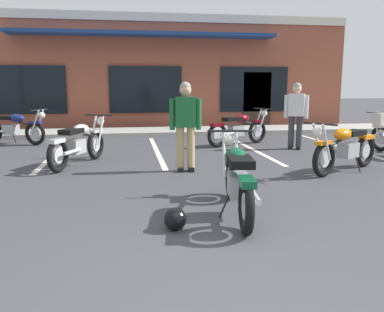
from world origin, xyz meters
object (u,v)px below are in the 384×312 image
object	(u,v)px
helmet_on_pavement	(175,219)
motorcycle_orange_scrambler	(14,127)
motorcycle_green_cafe_racer	(239,128)
person_in_shorts_foreground	(185,121)
motorcycle_silver_naked	(345,147)
motorcycle_foreground_classic	(237,178)
person_by_back_row	(296,112)
motorcycle_black_cruiser	(79,143)

from	to	relation	value
helmet_on_pavement	motorcycle_orange_scrambler	bearing A→B (deg)	115.95
motorcycle_orange_scrambler	motorcycle_green_cafe_racer	bearing A→B (deg)	-11.10
motorcycle_orange_scrambler	person_in_shorts_foreground	world-z (taller)	person_in_shorts_foreground
motorcycle_orange_scrambler	person_in_shorts_foreground	size ratio (longest dim) A/B	1.16
motorcycle_silver_naked	helmet_on_pavement	world-z (taller)	motorcycle_silver_naked
motorcycle_foreground_classic	motorcycle_orange_scrambler	bearing A→B (deg)	122.70
motorcycle_silver_naked	motorcycle_green_cafe_racer	distance (m)	3.78
motorcycle_silver_naked	motorcycle_orange_scrambler	xyz separation A→B (m)	(-7.13, 4.83, 0.00)
motorcycle_silver_naked	person_in_shorts_foreground	xyz separation A→B (m)	(-2.95, 0.55, 0.49)
motorcycle_foreground_classic	person_by_back_row	size ratio (longest dim) A/B	1.26
motorcycle_foreground_classic	motorcycle_black_cruiser	xyz separation A→B (m)	(-2.34, 3.57, 0.00)
motorcycle_green_cafe_racer	person_by_back_row	xyz separation A→B (m)	(1.24, -0.88, 0.49)
motorcycle_foreground_classic	helmet_on_pavement	world-z (taller)	motorcycle_foreground_classic
motorcycle_black_cruiser	motorcycle_orange_scrambler	distance (m)	3.99
person_in_shorts_foreground	motorcycle_foreground_classic	bearing A→B (deg)	-84.09
motorcycle_silver_naked	motorcycle_orange_scrambler	size ratio (longest dim) A/B	0.97
motorcycle_green_cafe_racer	helmet_on_pavement	size ratio (longest dim) A/B	7.49
motorcycle_foreground_classic	motorcycle_green_cafe_racer	size ratio (longest dim) A/B	1.08
motorcycle_orange_scrambler	motorcycle_foreground_classic	bearing A→B (deg)	-57.30
helmet_on_pavement	person_in_shorts_foreground	bearing A→B (deg)	79.66
motorcycle_orange_scrambler	person_by_back_row	distance (m)	7.63
person_by_back_row	motorcycle_black_cruiser	bearing A→B (deg)	-165.91
motorcycle_black_cruiser	motorcycle_orange_scrambler	xyz separation A→B (m)	(-2.12, 3.38, 0.00)
motorcycle_black_cruiser	person_by_back_row	distance (m)	5.39
motorcycle_black_cruiser	motorcycle_green_cafe_racer	size ratio (longest dim) A/B	1.01
motorcycle_black_cruiser	motorcycle_green_cafe_racer	distance (m)	4.53
motorcycle_foreground_classic	motorcycle_orange_scrambler	world-z (taller)	same
motorcycle_silver_naked	motorcycle_foreground_classic	bearing A→B (deg)	-141.65
motorcycle_orange_scrambler	person_in_shorts_foreground	distance (m)	6.01
motorcycle_black_cruiser	motorcycle_green_cafe_racer	bearing A→B (deg)	28.85
motorcycle_orange_scrambler	helmet_on_pavement	distance (m)	8.26
motorcycle_green_cafe_racer	person_by_back_row	bearing A→B (deg)	-35.44
person_by_back_row	motorcycle_silver_naked	bearing A→B (deg)	-94.03
motorcycle_green_cafe_racer	motorcycle_orange_scrambler	xyz separation A→B (m)	(-6.09, 1.19, 0.00)
motorcycle_green_cafe_racer	motorcycle_orange_scrambler	world-z (taller)	same
helmet_on_pavement	motorcycle_foreground_classic	bearing A→B (deg)	29.20
motorcycle_orange_scrambler	helmet_on_pavement	size ratio (longest dim) A/B	7.45
motorcycle_black_cruiser	motorcycle_silver_naked	size ratio (longest dim) A/B	1.05
motorcycle_silver_naked	person_by_back_row	xyz separation A→B (m)	(0.19, 2.76, 0.49)
motorcycle_silver_naked	person_in_shorts_foreground	distance (m)	3.04
motorcycle_silver_naked	person_by_back_row	size ratio (longest dim) A/B	1.13
person_by_back_row	helmet_on_pavement	xyz separation A→B (m)	(-3.72, -5.35, -0.82)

